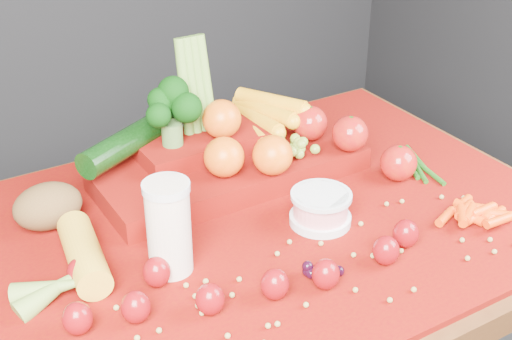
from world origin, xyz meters
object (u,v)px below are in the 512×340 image
milk_glass (169,224)px  yogurt_bowl (321,207)px  table (262,265)px  produce_mound (234,149)px

milk_glass → yogurt_bowl: 0.29m
table → milk_glass: (-0.20, -0.05, 0.19)m
milk_glass → yogurt_bowl: (0.28, -0.01, -0.05)m
table → produce_mound: bearing=77.9°
yogurt_bowl → produce_mound: 0.23m
produce_mound → table: bearing=-102.1°
yogurt_bowl → produce_mound: (-0.05, 0.22, 0.03)m
milk_glass → produce_mound: (0.24, 0.21, -0.03)m
yogurt_bowl → produce_mound: size_ratio=0.18×
table → produce_mound: 0.23m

